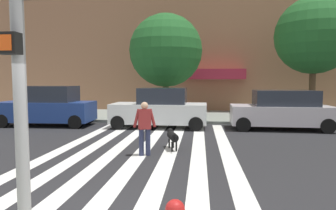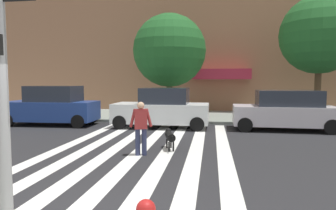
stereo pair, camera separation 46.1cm
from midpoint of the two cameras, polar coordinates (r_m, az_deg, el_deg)
ground_plane at (r=10.44m, az=-2.65°, el=-7.97°), size 160.00×160.00×0.00m
sidewalk_far at (r=19.00m, az=2.39°, el=-2.07°), size 80.00×6.00×0.15m
crosswalk_stripes at (r=10.46m, az=-3.27°, el=-7.92°), size 5.85×10.95×0.01m
parked_car_near_curb at (r=16.47m, az=-20.46°, el=-0.25°), size 4.66×2.07×2.03m
parked_car_behind_first at (r=14.60m, az=-0.24°, el=-0.75°), size 4.62×2.07×1.94m
parked_car_third_in_line at (r=14.87m, az=22.16°, el=-1.00°), size 4.58×2.13×1.85m
street_tree_nearest at (r=17.72m, az=1.04°, el=10.30°), size 4.24×4.24×6.02m
street_tree_middle at (r=17.75m, az=27.59°, el=11.74°), size 4.03×4.03×6.52m
pedestrian_dog_walker at (r=9.13m, az=-3.75°, el=-3.87°), size 0.70×0.34×1.64m
dog_on_leash at (r=9.98m, az=1.68°, el=-5.95°), size 0.48×1.13×0.65m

